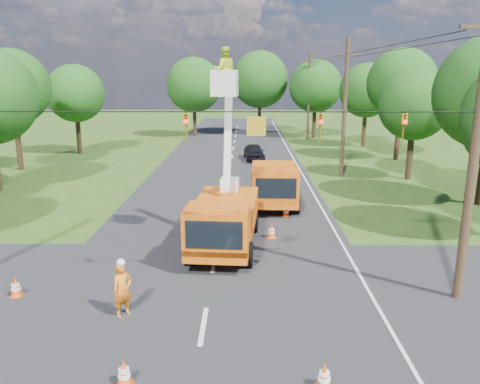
{
  "coord_description": "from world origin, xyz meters",
  "views": [
    {
      "loc": [
        1.27,
        -12.7,
        7.42
      ],
      "look_at": [
        1.03,
        6.46,
        2.6
      ],
      "focal_mm": 35.0,
      "sensor_mm": 36.0,
      "label": 1
    }
  ],
  "objects_px": {
    "pole_right_mid": "(345,107)",
    "tree_right_c": "(414,105)",
    "traffic_cone_4": "(16,287)",
    "tree_right_d": "(402,83)",
    "pole_right_near": "(475,150)",
    "second_truck": "(274,183)",
    "ground_worker": "(123,290)",
    "tree_far_b": "(260,80)",
    "distant_car": "(254,152)",
    "traffic_cone_2": "(272,231)",
    "pole_right_far": "(309,95)",
    "tree_left_e": "(12,87)",
    "tree_far_c": "(315,86)",
    "traffic_cone_0": "(124,373)",
    "tree_far_a": "(194,85)",
    "tree_right_e": "(367,91)",
    "bucket_truck": "(224,209)",
    "tree_left_f": "(75,94)",
    "traffic_cone_1": "(324,376)",
    "traffic_cone_3": "(286,210)"
  },
  "relations": [
    {
      "from": "distant_car",
      "to": "tree_left_f",
      "type": "relative_size",
      "value": 0.48
    },
    {
      "from": "tree_left_f",
      "to": "tree_right_e",
      "type": "xyz_separation_m",
      "value": [
        28.6,
        5.0,
        0.13
      ]
    },
    {
      "from": "traffic_cone_0",
      "to": "pole_right_mid",
      "type": "xyz_separation_m",
      "value": [
        10.19,
        24.77,
        4.75
      ]
    },
    {
      "from": "second_truck",
      "to": "traffic_cone_4",
      "type": "bearing_deg",
      "value": -126.95
    },
    {
      "from": "ground_worker",
      "to": "tree_far_c",
      "type": "height_order",
      "value": "tree_far_c"
    },
    {
      "from": "pole_right_near",
      "to": "traffic_cone_2",
      "type": "bearing_deg",
      "value": 135.39
    },
    {
      "from": "pole_right_mid",
      "to": "tree_right_c",
      "type": "distance_m",
      "value": 4.81
    },
    {
      "from": "ground_worker",
      "to": "traffic_cone_3",
      "type": "height_order",
      "value": "ground_worker"
    },
    {
      "from": "pole_right_far",
      "to": "tree_far_c",
      "type": "bearing_deg",
      "value": 63.43
    },
    {
      "from": "traffic_cone_4",
      "to": "pole_right_far",
      "type": "distance_m",
      "value": 43.09
    },
    {
      "from": "traffic_cone_2",
      "to": "tree_far_a",
      "type": "distance_m",
      "value": 38.26
    },
    {
      "from": "ground_worker",
      "to": "tree_far_b",
      "type": "relative_size",
      "value": 0.17
    },
    {
      "from": "ground_worker",
      "to": "distant_car",
      "type": "xyz_separation_m",
      "value": [
        4.58,
        28.01,
        -0.2
      ]
    },
    {
      "from": "traffic_cone_1",
      "to": "tree_far_a",
      "type": "height_order",
      "value": "tree_far_a"
    },
    {
      "from": "traffic_cone_0",
      "to": "traffic_cone_2",
      "type": "relative_size",
      "value": 1.0
    },
    {
      "from": "traffic_cone_0",
      "to": "tree_far_a",
      "type": "relative_size",
      "value": 0.07
    },
    {
      "from": "distant_car",
      "to": "tree_far_a",
      "type": "relative_size",
      "value": 0.43
    },
    {
      "from": "ground_worker",
      "to": "pole_right_mid",
      "type": "height_order",
      "value": "pole_right_mid"
    },
    {
      "from": "bucket_truck",
      "to": "tree_right_c",
      "type": "relative_size",
      "value": 1.09
    },
    {
      "from": "traffic_cone_4",
      "to": "tree_far_c",
      "type": "distance_m",
      "value": 45.42
    },
    {
      "from": "distant_car",
      "to": "traffic_cone_1",
      "type": "distance_m",
      "value": 31.52
    },
    {
      "from": "second_truck",
      "to": "tree_left_e",
      "type": "xyz_separation_m",
      "value": [
        -19.74,
        10.19,
        5.19
      ]
    },
    {
      "from": "tree_far_a",
      "to": "second_truck",
      "type": "bearing_deg",
      "value": -75.73
    },
    {
      "from": "distant_car",
      "to": "second_truck",
      "type": "bearing_deg",
      "value": -92.41
    },
    {
      "from": "traffic_cone_4",
      "to": "tree_right_d",
      "type": "xyz_separation_m",
      "value": [
        21.4,
        27.08,
        6.32
      ]
    },
    {
      "from": "traffic_cone_4",
      "to": "tree_far_a",
      "type": "height_order",
      "value": "tree_far_a"
    },
    {
      "from": "ground_worker",
      "to": "traffic_cone_2",
      "type": "bearing_deg",
      "value": 12.61
    },
    {
      "from": "pole_right_near",
      "to": "pole_right_mid",
      "type": "distance_m",
      "value": 20.0
    },
    {
      "from": "ground_worker",
      "to": "tree_right_e",
      "type": "relative_size",
      "value": 0.21
    },
    {
      "from": "distant_car",
      "to": "pole_right_near",
      "type": "distance_m",
      "value": 27.8
    },
    {
      "from": "distant_car",
      "to": "traffic_cone_2",
      "type": "bearing_deg",
      "value": -94.64
    },
    {
      "from": "tree_left_f",
      "to": "tree_right_c",
      "type": "bearing_deg",
      "value": -21.45
    },
    {
      "from": "pole_right_mid",
      "to": "tree_right_c",
      "type": "height_order",
      "value": "pole_right_mid"
    },
    {
      "from": "ground_worker",
      "to": "pole_right_near",
      "type": "xyz_separation_m",
      "value": [
        11.07,
        1.35,
        4.21
      ]
    },
    {
      "from": "pole_right_mid",
      "to": "distant_car",
      "type": "bearing_deg",
      "value": 134.2
    },
    {
      "from": "pole_right_far",
      "to": "tree_right_d",
      "type": "distance_m",
      "value": 14.53
    },
    {
      "from": "pole_right_far",
      "to": "tree_left_e",
      "type": "bearing_deg",
      "value": -144.57
    },
    {
      "from": "traffic_cone_4",
      "to": "pole_right_mid",
      "type": "distance_m",
      "value": 25.57
    },
    {
      "from": "ground_worker",
      "to": "tree_far_a",
      "type": "distance_m",
      "value": 44.73
    },
    {
      "from": "pole_right_mid",
      "to": "tree_far_b",
      "type": "xyz_separation_m",
      "value": [
        -5.5,
        25.0,
        1.7
      ]
    },
    {
      "from": "tree_left_e",
      "to": "traffic_cone_4",
      "type": "bearing_deg",
      "value": -65.2
    },
    {
      "from": "second_truck",
      "to": "traffic_cone_2",
      "type": "distance_m",
      "value": 5.97
    },
    {
      "from": "traffic_cone_3",
      "to": "tree_right_d",
      "type": "xyz_separation_m",
      "value": [
        11.37,
        17.63,
        6.32
      ]
    },
    {
      "from": "tree_left_e",
      "to": "traffic_cone_2",
      "type": "bearing_deg",
      "value": -39.8
    },
    {
      "from": "pole_right_near",
      "to": "second_truck",
      "type": "bearing_deg",
      "value": 115.23
    },
    {
      "from": "ground_worker",
      "to": "distant_car",
      "type": "relative_size",
      "value": 0.44
    },
    {
      "from": "traffic_cone_4",
      "to": "traffic_cone_0",
      "type": "bearing_deg",
      "value": -43.64
    },
    {
      "from": "pole_right_near",
      "to": "tree_far_c",
      "type": "height_order",
      "value": "pole_right_near"
    },
    {
      "from": "traffic_cone_1",
      "to": "tree_left_e",
      "type": "height_order",
      "value": "tree_left_e"
    },
    {
      "from": "traffic_cone_0",
      "to": "pole_right_mid",
      "type": "distance_m",
      "value": 27.2
    }
  ]
}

